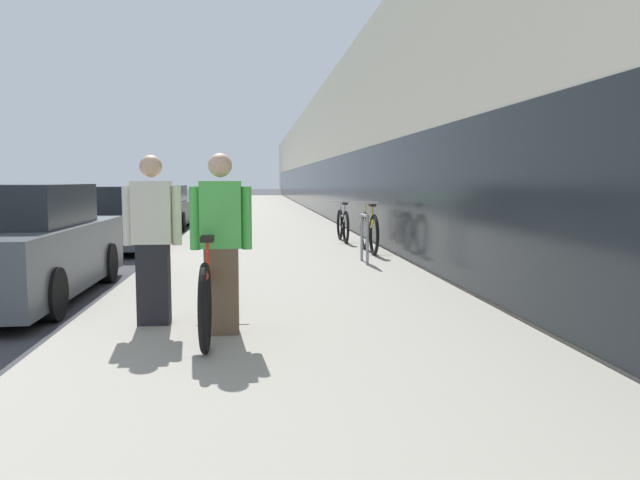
{
  "coord_description": "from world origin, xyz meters",
  "views": [
    {
      "loc": [
        4.98,
        -3.62,
        1.55
      ],
      "look_at": [
        6.87,
        14.28,
        -0.17
      ],
      "focal_mm": 35.0,
      "sensor_mm": 36.0,
      "label": 1
    }
  ],
  "objects": [
    {
      "name": "bike_rack_hoop",
      "position": [
        6.87,
        6.95,
        0.65
      ],
      "size": [
        0.05,
        0.6,
        0.84
      ],
      "color": "gray",
      "rests_on": "sidewalk_slab"
    },
    {
      "name": "sidewalk_slab",
      "position": [
        5.39,
        21.0,
        0.07
      ],
      "size": [
        4.52,
        70.0,
        0.13
      ],
      "color": "gray",
      "rests_on": "ground"
    },
    {
      "name": "cruiser_bike_middle",
      "position": [
        7.03,
        10.73,
        0.52
      ],
      "size": [
        0.52,
        1.71,
        0.93
      ],
      "color": "black",
      "rests_on": "sidewalk_slab"
    },
    {
      "name": "storefront_facade",
      "position": [
        12.68,
        29.0,
        2.65
      ],
      "size": [
        10.01,
        70.0,
        5.32
      ],
      "color": "beige",
      "rests_on": "ground"
    },
    {
      "name": "person_rider",
      "position": [
        4.67,
        2.15,
        0.97
      ],
      "size": [
        0.57,
        0.22,
        1.67
      ],
      "color": "brown",
      "rests_on": "sidewalk_slab"
    },
    {
      "name": "person_bystander",
      "position": [
        3.98,
        2.61,
        0.97
      ],
      "size": [
        0.57,
        0.22,
        1.67
      ],
      "color": "black",
      "rests_on": "sidewalk_slab"
    },
    {
      "name": "cruiser_bike_nearest",
      "position": [
        7.23,
        8.48,
        0.54
      ],
      "size": [
        0.52,
        1.8,
        0.98
      ],
      "color": "black",
      "rests_on": "sidewalk_slab"
    },
    {
      "name": "vintage_roadster_curbside",
      "position": [
        1.99,
        10.97,
        0.65
      ],
      "size": [
        1.93,
        4.33,
        1.42
      ],
      "color": "#4C5156",
      "rests_on": "ground"
    },
    {
      "name": "tandem_bicycle",
      "position": [
        4.56,
        2.51,
        0.53
      ],
      "size": [
        0.52,
        2.8,
        0.95
      ],
      "color": "black",
      "rests_on": "sidewalk_slab"
    },
    {
      "name": "parked_sedan_far",
      "position": [
        1.91,
        16.98,
        0.64
      ],
      "size": [
        1.91,
        4.54,
        1.39
      ],
      "color": "black",
      "rests_on": "ground"
    },
    {
      "name": "parked_sedan_curbside",
      "position": [
        1.87,
        4.76,
        0.69
      ],
      "size": [
        1.93,
        4.4,
        1.5
      ],
      "color": "#4C5156",
      "rests_on": "ground"
    }
  ]
}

